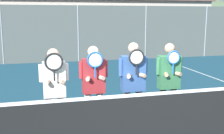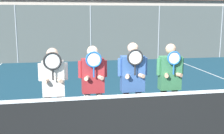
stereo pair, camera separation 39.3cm
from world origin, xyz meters
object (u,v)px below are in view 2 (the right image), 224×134
at_px(player_center_right, 133,81).
at_px(player_rightmost, 170,80).
at_px(car_center, 134,38).
at_px(car_left_of_center, 56,40).
at_px(player_center_left, 93,82).
at_px(player_leftmost, 54,85).

height_order(player_center_right, player_rightmost, player_center_right).
bearing_deg(car_center, car_left_of_center, -177.15).
bearing_deg(car_center, player_rightmost, -101.28).
relative_size(player_center_right, car_center, 0.40).
relative_size(player_rightmost, car_center, 0.39).
xyz_separation_m(player_rightmost, car_left_of_center, (-2.46, 11.73, -0.12)).
distance_m(player_center_left, car_center, 12.53).
xyz_separation_m(player_center_right, car_center, (3.18, 12.04, -0.13)).
bearing_deg(car_center, player_center_left, -108.32).
bearing_deg(car_left_of_center, player_rightmost, -78.16).
bearing_deg(player_leftmost, car_left_of_center, 90.78).
height_order(player_center_right, car_center, car_center).
height_order(player_leftmost, player_center_right, player_center_right).
xyz_separation_m(car_left_of_center, car_center, (4.85, 0.24, 0.02)).
height_order(player_center_left, player_center_right, player_center_right).
bearing_deg(car_left_of_center, car_center, 2.85).
relative_size(player_center_right, player_rightmost, 1.02).
bearing_deg(player_center_left, car_left_of_center, 94.48).
xyz_separation_m(player_rightmost, car_center, (2.39, 11.97, -0.10)).
distance_m(player_center_left, player_center_right, 0.77).
bearing_deg(car_left_of_center, player_center_right, -81.95).
relative_size(player_rightmost, car_left_of_center, 0.42).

